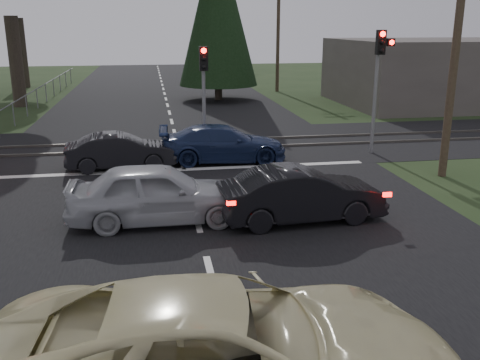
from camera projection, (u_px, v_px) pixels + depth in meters
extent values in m
plane|color=#203217|center=(211.00, 273.00, 10.91)|extent=(120.00, 120.00, 0.00)
cube|color=black|center=(181.00, 158.00, 20.38)|extent=(14.00, 100.00, 0.01)
cube|color=black|center=(178.00, 146.00, 22.28)|extent=(120.00, 8.00, 0.01)
cube|color=silver|center=(184.00, 169.00, 18.68)|extent=(13.00, 0.35, 0.00)
cube|color=#59544C|center=(179.00, 149.00, 21.51)|extent=(120.00, 0.12, 0.10)
cube|color=#59544C|center=(177.00, 141.00, 23.02)|extent=(120.00, 0.12, 0.10)
cylinder|color=slate|center=(374.00, 105.00, 20.66)|extent=(0.14, 0.14, 3.80)
cube|color=black|center=(381.00, 42.00, 19.84)|extent=(0.32, 0.24, 0.90)
sphere|color=#FF0C07|center=(383.00, 34.00, 19.63)|extent=(0.20, 0.20, 0.20)
sphere|color=black|center=(382.00, 42.00, 19.71)|extent=(0.18, 0.18, 0.18)
sphere|color=black|center=(382.00, 51.00, 19.80)|extent=(0.18, 0.18, 0.18)
cube|color=black|center=(390.00, 42.00, 19.90)|extent=(0.28, 0.22, 0.28)
sphere|color=#FF0C07|center=(392.00, 42.00, 19.78)|extent=(0.18, 0.18, 0.18)
cylinder|color=slate|center=(204.00, 112.00, 20.85)|extent=(0.14, 0.14, 3.20)
cube|color=black|center=(204.00, 59.00, 20.11)|extent=(0.32, 0.24, 0.90)
sphere|color=#FF0C07|center=(204.00, 51.00, 19.90)|extent=(0.20, 0.20, 0.20)
sphere|color=black|center=(204.00, 59.00, 19.99)|extent=(0.18, 0.18, 0.18)
sphere|color=black|center=(204.00, 67.00, 20.07)|extent=(0.18, 0.18, 0.18)
cylinder|color=#4C3D2D|center=(457.00, 37.00, 16.69)|extent=(0.26, 0.26, 9.00)
cylinder|color=#4C3D2D|center=(278.00, 30.00, 39.41)|extent=(0.26, 0.26, 9.00)
cylinder|color=#4C3D2D|center=(229.00, 28.00, 63.09)|extent=(0.26, 0.26, 9.00)
cube|color=#4C3D2D|center=(229.00, 0.00, 62.19)|extent=(1.40, 0.10, 0.10)
cylinder|color=#473D33|center=(16.00, 62.00, 32.40)|extent=(0.80, 0.80, 5.40)
cylinder|color=#473D33|center=(22.00, 53.00, 42.50)|extent=(0.80, 0.80, 5.40)
cylinder|color=#473D33|center=(218.00, 85.00, 35.81)|extent=(0.50, 0.50, 2.00)
cone|color=black|center=(218.00, 7.00, 34.41)|extent=(5.20, 5.20, 10.00)
cube|color=#59514C|center=(452.00, 72.00, 34.05)|extent=(14.00, 10.00, 4.00)
imported|color=beige|center=(225.00, 356.00, 6.73)|extent=(6.41, 3.38, 1.72)
imported|color=black|center=(301.00, 195.00, 13.65)|extent=(4.33, 1.80, 1.39)
imported|color=#9FA1A7|center=(158.00, 193.00, 13.54)|extent=(4.53, 1.84, 1.54)
imported|color=#19264B|center=(223.00, 144.00, 19.65)|extent=(4.69, 2.05, 1.34)
imported|color=black|center=(120.00, 151.00, 18.69)|extent=(3.87, 1.64, 1.24)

